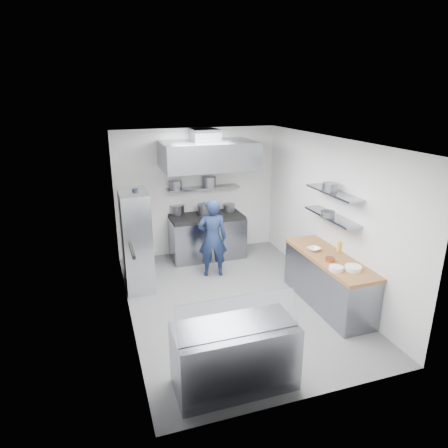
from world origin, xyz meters
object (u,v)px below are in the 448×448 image
object	(u,v)px
wire_rack	(136,240)
display_case	(235,356)
gas_range	(207,237)
chef	(212,238)

from	to	relation	value
wire_rack	display_case	size ratio (longest dim) A/B	1.23
gas_range	chef	size ratio (longest dim) A/B	1.01
chef	display_case	bearing A→B (deg)	89.71
wire_rack	gas_range	bearing A→B (deg)	30.84
gas_range	display_case	distance (m)	4.18
gas_range	display_case	world-z (taller)	gas_range
gas_range	chef	world-z (taller)	chef
wire_rack	display_case	xyz separation A→B (m)	(0.81, -3.13, -0.50)
display_case	chef	bearing A→B (deg)	78.08
chef	wire_rack	bearing A→B (deg)	12.68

